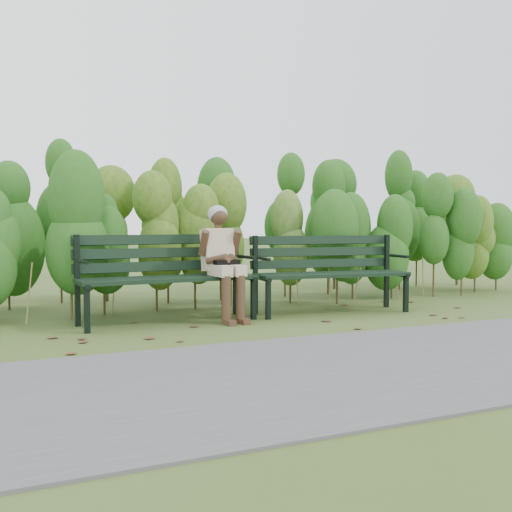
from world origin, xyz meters
name	(u,v)px	position (x,y,z in m)	size (l,w,h in m)	color
ground	(269,323)	(0.00, 0.00, 0.00)	(80.00, 80.00, 0.00)	#44561B
footpath	(388,363)	(0.00, -2.20, 0.01)	(60.00, 2.50, 0.01)	#474749
hedge_band	(211,215)	(0.00, 1.86, 1.26)	(11.04, 1.67, 2.42)	#47381E
leaf_litter	(291,323)	(0.22, -0.13, 0.00)	(5.55, 2.15, 0.01)	#573020
bench_left	(165,270)	(-1.03, 0.61, 0.60)	(2.06, 0.77, 1.01)	black
bench_right	(328,267)	(1.08, 0.49, 0.58)	(2.02, 0.84, 0.99)	black
seated_woman	(222,254)	(-0.39, 0.44, 0.78)	(0.52, 0.75, 1.35)	#BCA38F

